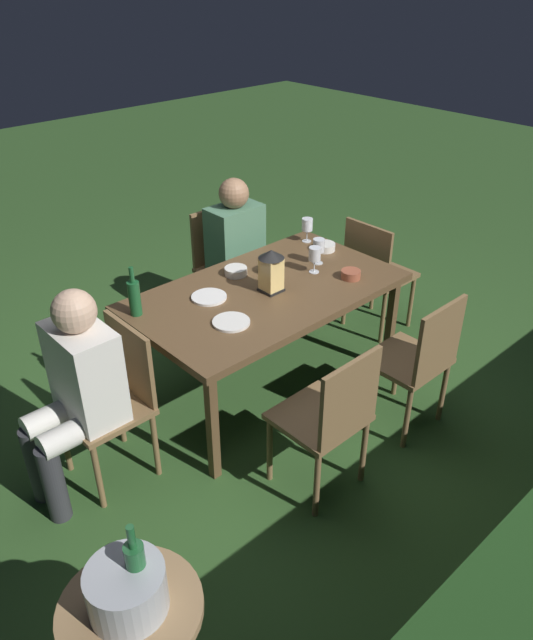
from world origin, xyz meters
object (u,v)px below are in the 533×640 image
person_in_cream (76,388)px  ice_bucket (127,587)px  wine_glass_b (315,255)px  plate_b (209,297)px  chair_side_right_a (418,358)px  bowl_salad (351,274)px  green_bottle_on_table (134,297)px  bowl_bread (269,268)px  chair_side_right_b (330,416)px  wine_glass_c (307,226)px  dining_table (266,297)px  bowl_dip (325,246)px  person_in_green (241,251)px  wine_glass_a (319,247)px  chair_head_near (375,271)px  chair_head_far (115,396)px  bowl_olives (236,271)px  chair_side_left_a (225,261)px  plate_a (231,322)px  lantern_centerpiece (271,268)px

person_in_cream → ice_bucket: size_ratio=3.35×
wine_glass_b → plate_b: bearing=-14.5°
chair_side_right_a → bowl_salad: bearing=-100.3°
green_bottle_on_table → bowl_bread: bearing=172.8°
chair_side_right_b → wine_glass_c: bearing=-131.6°
dining_table → bowl_dip: 0.69m
person_in_green → wine_glass_c: 0.51m
wine_glass_a → bowl_bread: size_ratio=1.26×
person_in_cream → chair_head_near: person_in_cream is taller
chair_side_right_b → bowl_salad: 1.08m
chair_head_far → chair_side_right_b: (-0.70, 0.86, 0.00)m
dining_table → chair_head_far: size_ratio=1.89×
plate_b → bowl_bread: bearing=-178.0°
plate_b → bowl_olives: 0.34m
chair_side_left_a → green_bottle_on_table: green_bottle_on_table is taller
chair_head_near → chair_head_far: bearing=0.0°
plate_b → bowl_dip: bowl_dip is taller
person_in_green → bowl_salad: size_ratio=9.41×
chair_side_right_a → wine_glass_b: wine_glass_b is taller
wine_glass_b → wine_glass_c: bearing=-130.4°
chair_side_right_b → plate_a: size_ratio=4.20×
dining_table → chair_side_right_a: 0.96m
dining_table → ice_bucket: 2.05m
lantern_centerpiece → wine_glass_a: bearing=-171.9°
lantern_centerpiece → person_in_green: bearing=-117.5°
chair_side_right_a → lantern_centerpiece: (0.36, -0.83, 0.39)m
lantern_centerpiece → bowl_olives: 0.33m
chair_side_left_a → bowl_dip: chair_side_left_a is taller
wine_glass_c → bowl_bread: wine_glass_c is taller
wine_glass_c → chair_head_near: bearing=139.5°
wine_glass_b → bowl_salad: size_ratio=1.38×
chair_head_near → bowl_olives: size_ratio=6.14×
chair_side_right_a → chair_head_near: bearing=-129.1°
bowl_bread → lantern_centerpiece: bearing=50.1°
bowl_olives → bowl_salad: size_ratio=1.16×
wine_glass_c → plate_a: (1.09, 0.49, -0.11)m
person_in_cream → chair_side_right_b: 1.25m
plate_b → wine_glass_b: bearing=165.5°
chair_side_right_a → plate_b: (0.69, -1.01, 0.25)m
wine_glass_c → green_bottle_on_table: bearing=2.2°
chair_head_near → green_bottle_on_table: bearing=-8.7°
chair_side_left_a → person_in_green: person_in_green is taller
chair_head_far → wine_glass_a: wine_glass_a is taller
wine_glass_b → plate_a: (0.78, 0.12, -0.11)m
chair_head_far → plate_b: (-0.75, -0.14, 0.25)m
chair_head_near → plate_a: size_ratio=4.20×
person_in_cream → bowl_salad: bearing=171.9°
chair_side_right_b → bowl_olives: size_ratio=6.14×
plate_b → bowl_bread: (-0.49, -0.02, 0.02)m
person_in_cream → chair_side_right_a: (-1.63, 0.86, -0.15)m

